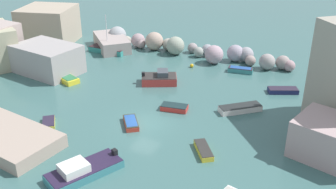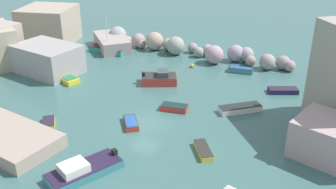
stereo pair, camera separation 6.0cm
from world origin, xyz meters
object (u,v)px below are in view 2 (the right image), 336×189
at_px(moored_boat_5, 49,123).
at_px(moored_boat_7, 283,90).
at_px(moored_boat_8, 66,78).
at_px(moored_boat_9, 203,150).
at_px(stone_dock, 5,137).
at_px(moored_boat_1, 82,170).
at_px(moored_boat_6, 174,107).
at_px(channel_buoy, 192,66).
at_px(moored_boat_4, 240,108).
at_px(moored_boat_0, 108,50).
at_px(moored_boat_11, 131,123).
at_px(moored_boat_10, 241,70).
at_px(moored_boat_2, 160,78).

distance_m(moored_boat_5, moored_boat_7, 25.41).
height_order(moored_boat_8, moored_boat_9, moored_boat_8).
relative_size(moored_boat_8, moored_boat_9, 1.33).
bearing_deg(stone_dock, moored_boat_1, -4.32).
relative_size(stone_dock, moored_boat_6, 3.41).
xyz_separation_m(channel_buoy, moored_boat_4, (9.33, -9.11, 0.08)).
height_order(moored_boat_4, moored_boat_9, moored_boat_4).
bearing_deg(moored_boat_4, moored_boat_6, 161.56).
bearing_deg(stone_dock, moored_boat_9, 21.85).
xyz_separation_m(moored_boat_1, moored_boat_4, (7.62, 15.76, -0.17)).
xyz_separation_m(moored_boat_6, moored_boat_7, (9.07, 9.32, -0.02)).
bearing_deg(moored_boat_8, moored_boat_6, -164.30).
height_order(moored_boat_0, moored_boat_8, moored_boat_0).
bearing_deg(moored_boat_8, moored_boat_0, -62.48).
bearing_deg(moored_boat_11, moored_boat_10, -56.18).
height_order(channel_buoy, moored_boat_0, moored_boat_0).
distance_m(moored_boat_6, moored_boat_9, 8.14).
xyz_separation_m(moored_boat_2, moored_boat_6, (4.56, -5.43, -0.31)).
bearing_deg(moored_boat_4, moored_boat_5, 172.30).
height_order(moored_boat_7, moored_boat_11, moored_boat_7).
relative_size(moored_boat_2, moored_boat_5, 1.94).
bearing_deg(moored_boat_6, stone_dock, 38.93).
xyz_separation_m(moored_boat_2, moored_boat_11, (2.24, -10.10, -0.33)).
relative_size(moored_boat_0, moored_boat_8, 1.43).
bearing_deg(moored_boat_5, moored_boat_9, 56.97).
relative_size(stone_dock, moored_boat_8, 2.54).
bearing_deg(moored_boat_2, stone_dock, -136.58).
distance_m(moored_boat_1, moored_boat_9, 10.05).
relative_size(stone_dock, moored_boat_4, 2.40).
xyz_separation_m(moored_boat_9, moored_boat_10, (-2.62, 18.96, 0.09)).
relative_size(moored_boat_1, moored_boat_2, 1.32).
relative_size(moored_boat_2, moored_boat_11, 1.62).
bearing_deg(moored_boat_6, moored_boat_8, -14.59).
xyz_separation_m(moored_boat_0, moored_boat_4, (22.57, -9.13, -0.09)).
height_order(channel_buoy, moored_boat_7, moored_boat_7).
distance_m(stone_dock, moored_boat_10, 28.71).
xyz_separation_m(moored_boat_0, moored_boat_2, (11.89, -6.47, 0.18)).
distance_m(channel_buoy, moored_boat_2, 6.59).
relative_size(moored_boat_1, moored_boat_11, 2.15).
bearing_deg(moored_boat_9, moored_boat_1, 97.77).
xyz_separation_m(moored_boat_6, moored_boat_9, (5.61, -5.91, -0.03)).
bearing_deg(moored_boat_4, moored_boat_0, 115.25).
bearing_deg(moored_boat_11, moored_boat_9, -138.35).
height_order(moored_boat_1, moored_boat_6, moored_boat_1).
bearing_deg(moored_boat_7, moored_boat_6, 19.48).
bearing_deg(moored_boat_8, moored_boat_5, 140.56).
bearing_deg(moored_boat_9, moored_boat_5, 61.21).
xyz_separation_m(moored_boat_2, moored_boat_8, (-10.34, -4.46, -0.27)).
relative_size(moored_boat_9, moored_boat_11, 1.01).
xyz_separation_m(moored_boat_8, moored_boat_11, (12.58, -5.64, -0.06)).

